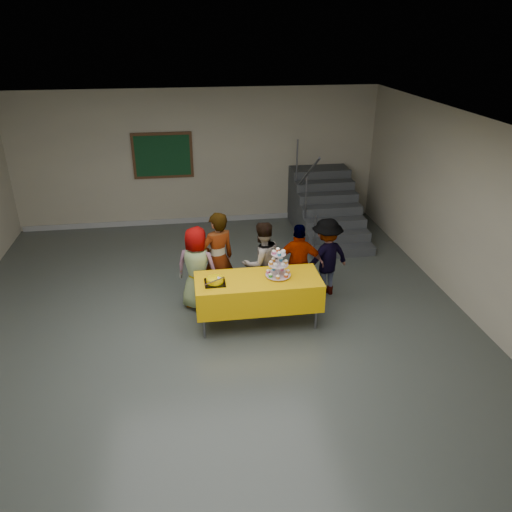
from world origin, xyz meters
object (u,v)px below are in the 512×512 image
at_px(cupcake_stand, 278,266).
at_px(schoolchild_c, 262,263).
at_px(staircase, 325,209).
at_px(schoolchild_a, 197,268).
at_px(noticeboard, 163,156).
at_px(bake_table, 258,291).
at_px(schoolchild_b, 218,259).
at_px(bear_cake, 215,280).
at_px(schoolchild_d, 299,265).
at_px(schoolchild_e, 326,258).

relative_size(cupcake_stand, schoolchild_c, 0.32).
height_order(schoolchild_c, staircase, staircase).
distance_m(schoolchild_a, noticeboard, 3.92).
relative_size(bake_table, noticeboard, 1.45).
bearing_deg(noticeboard, schoolchild_b, -76.55).
bearing_deg(bear_cake, staircase, 53.52).
relative_size(bake_table, staircase, 0.78).
distance_m(bear_cake, schoolchild_b, 0.78).
bearing_deg(schoolchild_b, schoolchild_d, 148.37).
relative_size(schoolchild_c, noticeboard, 1.08).
height_order(cupcake_stand, schoolchild_d, schoolchild_d).
distance_m(schoolchild_b, staircase, 3.86).
bearing_deg(schoolchild_a, schoolchild_e, -156.14).
distance_m(cupcake_stand, schoolchild_b, 1.11).
distance_m(schoolchild_d, noticeboard, 4.54).
xyz_separation_m(schoolchild_a, schoolchild_c, (1.05, 0.02, 0.01)).
bearing_deg(schoolchild_c, schoolchild_a, -16.78).
bearing_deg(staircase, bear_cake, -126.48).
height_order(bake_table, cupcake_stand, cupcake_stand).
height_order(schoolchild_b, schoolchild_c, schoolchild_b).
xyz_separation_m(schoolchild_d, staircase, (1.28, 3.04, -0.20)).
bearing_deg(schoolchild_c, schoolchild_e, 166.40).
relative_size(schoolchild_d, schoolchild_e, 1.01).
bearing_deg(schoolchild_c, bear_cake, 23.37).
distance_m(schoolchild_b, noticeboard, 3.88).
relative_size(schoolchild_b, schoolchild_c, 1.13).
height_order(schoolchild_a, schoolchild_c, schoolchild_c).
bearing_deg(staircase, schoolchild_b, -132.11).
xyz_separation_m(schoolchild_c, schoolchild_d, (0.59, -0.12, -0.01)).
bearing_deg(noticeboard, bear_cake, -80.11).
relative_size(bear_cake, schoolchild_c, 0.26).
xyz_separation_m(schoolchild_b, schoolchild_d, (1.29, -0.19, -0.10)).
height_order(cupcake_stand, schoolchild_a, schoolchild_a).
bearing_deg(bear_cake, schoolchild_a, 109.06).
relative_size(bear_cake, schoolchild_b, 0.23).
height_order(schoolchild_e, noticeboard, noticeboard).
bearing_deg(schoolchild_a, staircase, -113.66).
relative_size(cupcake_stand, noticeboard, 0.34).
bearing_deg(schoolchild_c, staircase, -140.53).
relative_size(cupcake_stand, staircase, 0.19).
xyz_separation_m(schoolchild_b, staircase, (2.58, 2.85, -0.30)).
height_order(bake_table, bear_cake, bear_cake).
xyz_separation_m(schoolchild_a, schoolchild_e, (2.14, 0.10, -0.01)).
bearing_deg(schoolchild_e, cupcake_stand, 15.53).
relative_size(schoolchild_d, staircase, 0.57).
distance_m(schoolchild_c, staircase, 3.48).
bearing_deg(schoolchild_d, schoolchild_a, 8.52).
bearing_deg(bake_table, noticeboard, 107.86).
bearing_deg(schoolchild_e, schoolchild_c, -17.18).
height_order(bear_cake, staircase, staircase).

